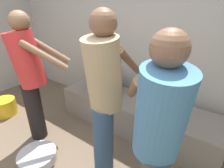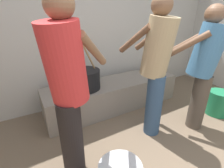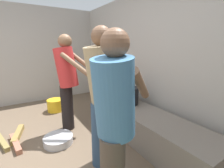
% 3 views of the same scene
% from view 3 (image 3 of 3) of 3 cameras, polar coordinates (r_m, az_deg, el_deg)
% --- Properties ---
extents(block_enclosure_left, '(0.20, 4.83, 2.34)m').
position_cam_3_polar(block_enclosure_left, '(4.50, -34.92, 8.13)').
color(block_enclosure_left, '#ADA8A0').
rests_on(block_enclosure_left, ground_plane).
extents(block_enclosure_rear, '(5.59, 0.20, 2.34)m').
position_cam_3_polar(block_enclosure_rear, '(2.78, 17.72, 7.99)').
color(block_enclosure_rear, '#ADA8A0').
rests_on(block_enclosure_rear, ground_plane).
extents(hearth_ledge, '(2.19, 0.60, 0.44)m').
position_cam_3_polar(hearth_ledge, '(2.55, 11.78, -14.54)').
color(hearth_ledge, slate).
rests_on(hearth_ledge, ground_plane).
extents(cooking_pot_main, '(0.45, 0.45, 0.73)m').
position_cam_3_polar(cooking_pot_main, '(2.75, 4.83, -4.06)').
color(cooking_pot_main, black).
rests_on(cooking_pot_main, hearth_ledge).
extents(cook_in_tan_shirt, '(0.39, 0.70, 1.61)m').
position_cam_3_polar(cook_in_tan_shirt, '(1.78, -3.71, -2.30)').
color(cook_in_tan_shirt, navy).
rests_on(cook_in_tan_shirt, ground_plane).
extents(cook_in_red_shirt, '(0.70, 0.68, 1.58)m').
position_cam_3_polar(cook_in_red_shirt, '(2.68, -15.77, 2.20)').
color(cook_in_red_shirt, black).
rests_on(cook_in_red_shirt, ground_plane).
extents(cook_in_blue_shirt, '(0.62, 0.71, 1.53)m').
position_cam_3_polar(cook_in_blue_shirt, '(1.23, 0.86, -12.43)').
color(cook_in_blue_shirt, '#4C4238').
rests_on(cook_in_blue_shirt, ground_plane).
extents(bucket_yellow_plastic, '(0.35, 0.35, 0.26)m').
position_cam_3_polar(bucket_yellow_plastic, '(3.77, -19.53, -7.11)').
color(bucket_yellow_plastic, gold).
rests_on(bucket_yellow_plastic, ground_plane).
extents(metal_mixing_bowl, '(0.42, 0.42, 0.11)m').
position_cam_3_polar(metal_mixing_bowl, '(2.63, -18.61, -18.34)').
color(metal_mixing_bowl, '#B7B7BC').
rests_on(metal_mixing_bowl, ground_plane).
extents(firewood_pile, '(0.79, 0.41, 0.08)m').
position_cam_3_polar(firewood_pile, '(2.95, -31.91, -16.39)').
color(firewood_pile, '#9C614B').
rests_on(firewood_pile, ground_plane).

